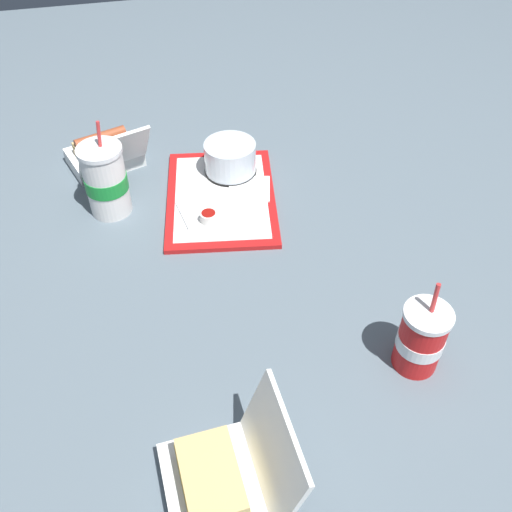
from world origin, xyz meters
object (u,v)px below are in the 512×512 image
Objects in this scene: soda_cup_right at (106,180)px; soda_cup_left at (421,339)px; clamshell_sandwich_front at (219,484)px; ketchup_cup at (209,217)px; cake_container at (230,159)px; food_tray at (221,197)px; clamshell_hotdog_back at (105,153)px; plastic_fork at (185,216)px.

soda_cup_left is at bearing -137.66° from soda_cup_right.
clamshell_sandwich_front is 0.74m from soda_cup_right.
ketchup_cup is at bearing 33.28° from soda_cup_left.
soda_cup_left is at bearing -161.26° from cake_container.
soda_cup_right is 1.17× the size of soda_cup_left.
food_tray is 2.02× the size of soda_cup_left.
food_tray is at bearing -127.76° from clamshell_hotdog_back.
plastic_fork is 0.31m from clamshell_hotdog_back.
soda_cup_right is at bearing 85.49° from food_tray.
food_tray is 1.73× the size of soda_cup_right.
cake_container is 1.20× the size of plastic_fork.
clamshell_hotdog_back is 1.05× the size of soda_cup_right.
cake_container is 0.31m from soda_cup_right.
cake_container is at bearing -25.99° from ketchup_cup.
ketchup_cup is 0.36m from clamshell_hotdog_back.
clamshell_hotdog_back reaches higher than ketchup_cup.
cake_container is at bearing -110.66° from clamshell_hotdog_back.
plastic_fork is 0.56× the size of clamshell_sandwich_front.
ketchup_cup is 0.20× the size of clamshell_sandwich_front.
clamshell_hotdog_back is at bearing 8.02° from clamshell_sandwich_front.
soda_cup_right is at bearing 54.52° from plastic_fork.
food_tray is at bearing 25.19° from soda_cup_left.
ketchup_cup is 0.17× the size of soda_cup_right.
soda_cup_right is (0.11, 0.22, 0.06)m from ketchup_cup.
cake_container is at bearing -25.23° from food_tray.
cake_container reaches higher than food_tray.
cake_container is 3.29× the size of ketchup_cup.
clamshell_hotdog_back is (0.29, 0.22, 0.01)m from ketchup_cup.
food_tray is at bearing -67.21° from plastic_fork.
food_tray is at bearing -26.75° from ketchup_cup.
soda_cup_right is (0.02, 0.26, 0.08)m from food_tray.
soda_cup_left reaches higher than food_tray.
clamshell_sandwich_front is (-0.80, 0.18, -0.01)m from cake_container.
soda_cup_right is at bearing 63.37° from ketchup_cup.
cake_container is 0.66× the size of soda_cup_left.
plastic_fork is 0.45× the size of clamshell_hotdog_back.
clamshell_sandwich_front reaches higher than clamshell_hotdog_back.
soda_cup_right is (-0.18, -0.00, 0.05)m from clamshell_hotdog_back.
clamshell_hotdog_back is 0.93m from clamshell_sandwich_front.
plastic_fork reaches higher than food_tray.
clamshell_sandwich_front reaches higher than cake_container.
soda_cup_left reaches higher than plastic_fork.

